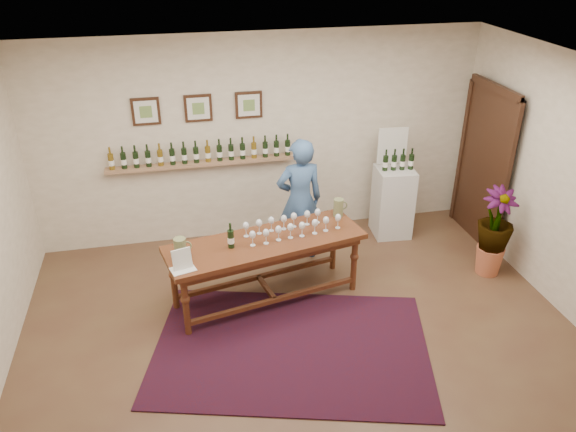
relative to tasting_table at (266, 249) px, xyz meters
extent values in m
plane|color=#503123|center=(0.25, -0.84, -0.68)|extent=(6.00, 6.00, 0.00)
plane|color=silver|center=(0.25, 1.66, 0.72)|extent=(6.00, 0.00, 6.00)
plane|color=silver|center=(0.25, -3.34, 0.72)|extent=(6.00, 0.00, 6.00)
plane|color=white|center=(0.25, -0.84, 2.12)|extent=(6.00, 6.00, 0.00)
cube|color=#9E7655|center=(-0.55, 1.57, 0.47)|extent=(2.50, 0.16, 0.04)
cube|color=black|center=(3.19, 0.86, 0.37)|extent=(0.10, 1.00, 2.10)
cube|color=#311B10|center=(3.14, 0.86, 0.37)|extent=(0.04, 1.12, 2.22)
cube|color=#311B10|center=(-1.20, 1.64, 1.20)|extent=(0.35, 0.03, 0.35)
cube|color=silver|center=(-1.20, 1.62, 1.20)|extent=(0.28, 0.01, 0.28)
cube|color=olive|center=(-1.20, 1.61, 1.20)|extent=(0.15, 0.00, 0.15)
cube|color=#311B10|center=(-0.55, 1.64, 1.20)|extent=(0.35, 0.03, 0.35)
cube|color=silver|center=(-0.55, 1.62, 1.20)|extent=(0.28, 0.01, 0.28)
cube|color=olive|center=(-0.55, 1.61, 1.20)|extent=(0.15, 0.00, 0.15)
cube|color=#311B10|center=(0.10, 1.64, 1.20)|extent=(0.35, 0.03, 0.35)
cube|color=silver|center=(0.10, 1.62, 1.20)|extent=(0.28, 0.01, 0.28)
cube|color=olive|center=(0.10, 1.61, 1.20)|extent=(0.15, 0.00, 0.15)
cube|color=#470C0E|center=(0.09, -0.92, -0.67)|extent=(3.26, 2.60, 0.02)
cube|color=#4C2913|center=(0.00, 0.00, 0.09)|extent=(2.36, 1.17, 0.06)
cube|color=#4C2913|center=(0.00, 0.00, 0.02)|extent=(2.21, 1.03, 0.10)
cylinder|color=#4C2913|center=(-0.95, -0.46, -0.31)|extent=(0.09, 0.09, 0.74)
cylinder|color=#4C2913|center=(1.06, -0.04, -0.31)|extent=(0.09, 0.09, 0.74)
cylinder|color=#4C2913|center=(-1.06, 0.04, -0.31)|extent=(0.09, 0.09, 0.74)
cylinder|color=#4C2913|center=(0.95, 0.46, -0.31)|extent=(0.09, 0.09, 0.74)
cube|color=#4C2913|center=(0.05, -0.25, -0.54)|extent=(2.02, 0.48, 0.05)
cube|color=#4C2913|center=(-0.05, 0.25, -0.54)|extent=(2.02, 0.48, 0.05)
cube|color=#4C2913|center=(0.00, 0.00, -0.54)|extent=(0.16, 0.51, 0.05)
cube|color=silver|center=(-0.94, -0.39, 0.23)|extent=(0.29, 0.24, 0.22)
cube|color=silver|center=(2.02, 1.18, -0.18)|extent=(0.53, 0.53, 0.99)
cube|color=silver|center=(2.01, 1.33, 0.59)|extent=(0.41, 0.05, 0.56)
cone|color=#C16340|center=(2.85, -0.06, -0.50)|extent=(0.35, 0.35, 0.37)
imported|color=black|center=(2.85, -0.06, 0.01)|extent=(0.54, 0.54, 0.64)
imported|color=#3C5E8E|center=(0.60, 0.84, 0.15)|extent=(0.62, 0.42, 1.66)
camera|label=1|loc=(-0.93, -5.39, 3.31)|focal=35.00mm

